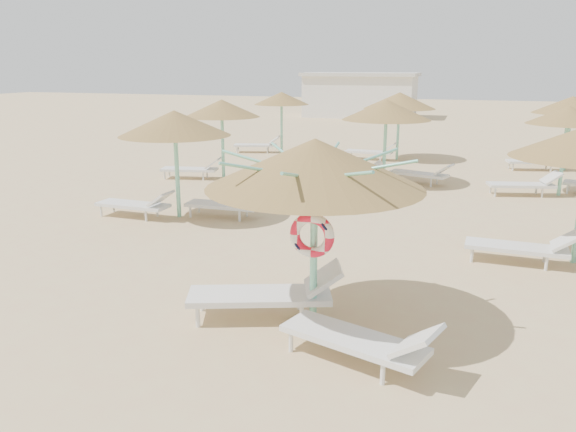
% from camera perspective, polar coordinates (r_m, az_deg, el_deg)
% --- Properties ---
extents(ground, '(120.00, 120.00, 0.00)m').
position_cam_1_polar(ground, '(8.73, -0.01, -10.49)').
color(ground, tan).
rests_on(ground, ground).
extents(main_palapa, '(3.11, 3.11, 2.79)m').
position_cam_1_polar(main_palapa, '(7.90, 2.74, 5.26)').
color(main_palapa, '#7AD3B4').
rests_on(main_palapa, ground).
extents(lounger_main_a, '(2.43, 1.47, 0.85)m').
position_cam_1_polar(lounger_main_a, '(8.64, -1.85, -7.83)').
color(lounger_main_a, silver).
rests_on(lounger_main_a, ground).
extents(lounger_main_b, '(2.18, 1.23, 0.76)m').
position_cam_1_polar(lounger_main_b, '(7.43, 7.63, -12.36)').
color(lounger_main_b, silver).
rests_on(lounger_main_b, ground).
extents(palapa_field, '(15.04, 14.54, 2.72)m').
position_cam_1_polar(palapa_field, '(18.47, 10.64, 10.28)').
color(palapa_field, '#7AD3B4').
rests_on(palapa_field, ground).
extents(service_hut, '(8.40, 4.40, 3.25)m').
position_cam_1_polar(service_hut, '(43.37, 7.36, 12.12)').
color(service_hut, silver).
rests_on(service_hut, ground).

